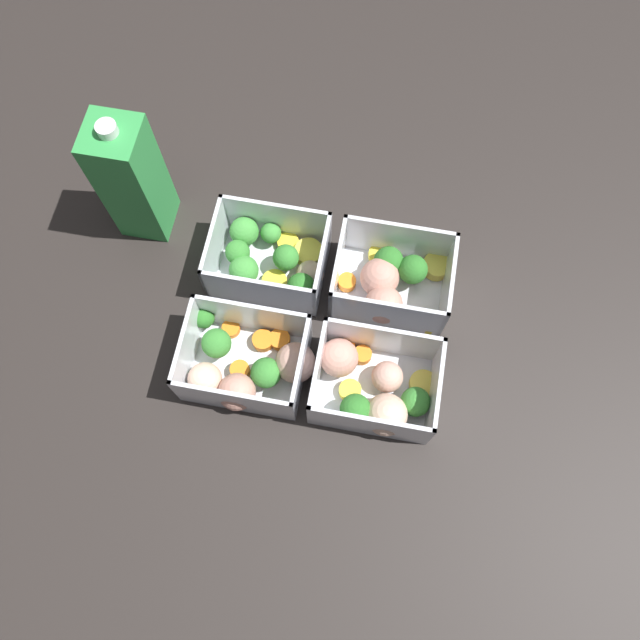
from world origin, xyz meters
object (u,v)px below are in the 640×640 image
object	(u,v)px
container_near_right	(374,387)
container_far_left	(271,260)
juice_carton	(132,180)
container_far_right	(391,281)
container_near_left	(247,365)

from	to	relation	value
container_near_right	container_far_left	world-z (taller)	same
container_far_left	juice_carton	distance (m)	0.20
container_far_left	juice_carton	world-z (taller)	juice_carton
container_near_right	juice_carton	distance (m)	0.40
container_far_right	container_far_left	bearing A→B (deg)	179.26
container_near_left	container_far_left	distance (m)	0.15
container_near_left	container_far_right	world-z (taller)	same
container_far_right	container_near_left	bearing A→B (deg)	-137.81
container_near_left	juice_carton	xyz separation A→B (m)	(-0.18, 0.19, 0.07)
container_near_left	container_far_right	xyz separation A→B (m)	(0.16, 0.14, 0.00)
container_near_left	container_near_right	world-z (taller)	same
container_near_left	container_far_right	bearing A→B (deg)	42.19
container_near_right	container_far_left	size ratio (longest dim) A/B	1.07
container_near_left	container_far_left	size ratio (longest dim) A/B	1.16
container_near_right	container_far_right	distance (m)	0.14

